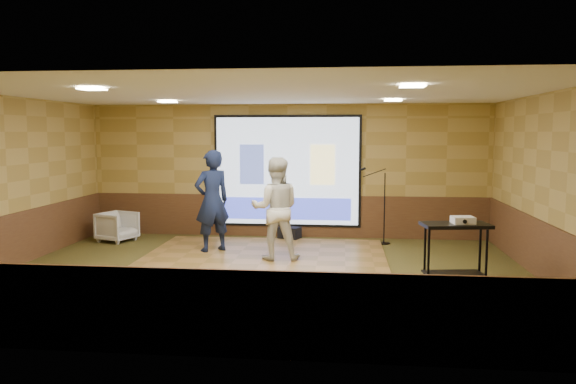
# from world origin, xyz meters

# --- Properties ---
(ground) EXTENTS (9.00, 9.00, 0.00)m
(ground) POSITION_xyz_m (0.00, 0.00, 0.00)
(ground) COLOR #303719
(ground) RESTS_ON ground
(room_shell) EXTENTS (9.04, 7.04, 3.02)m
(room_shell) POSITION_xyz_m (0.00, 0.00, 2.09)
(room_shell) COLOR #AC8F47
(room_shell) RESTS_ON ground
(wainscot_back) EXTENTS (9.00, 0.04, 0.95)m
(wainscot_back) POSITION_xyz_m (0.00, 3.48, 0.47)
(wainscot_back) COLOR #4B2B19
(wainscot_back) RESTS_ON ground
(wainscot_front) EXTENTS (9.00, 0.04, 0.95)m
(wainscot_front) POSITION_xyz_m (0.00, -3.48, 0.47)
(wainscot_front) COLOR #4B2B19
(wainscot_front) RESTS_ON ground
(wainscot_left) EXTENTS (0.04, 7.00, 0.95)m
(wainscot_left) POSITION_xyz_m (-4.48, 0.00, 0.47)
(wainscot_left) COLOR #4B2B19
(wainscot_left) RESTS_ON ground
(wainscot_right) EXTENTS (0.04, 7.00, 0.95)m
(wainscot_right) POSITION_xyz_m (4.48, 0.00, 0.47)
(wainscot_right) COLOR #4B2B19
(wainscot_right) RESTS_ON ground
(projector_screen) EXTENTS (3.32, 0.06, 2.52)m
(projector_screen) POSITION_xyz_m (0.00, 3.44, 1.47)
(projector_screen) COLOR black
(projector_screen) RESTS_ON room_shell
(downlight_nw) EXTENTS (0.32, 0.32, 0.02)m
(downlight_nw) POSITION_xyz_m (-2.20, 1.80, 2.97)
(downlight_nw) COLOR #FFEEBF
(downlight_nw) RESTS_ON room_shell
(downlight_ne) EXTENTS (0.32, 0.32, 0.02)m
(downlight_ne) POSITION_xyz_m (2.20, 1.80, 2.97)
(downlight_ne) COLOR #FFEEBF
(downlight_ne) RESTS_ON room_shell
(downlight_sw) EXTENTS (0.32, 0.32, 0.02)m
(downlight_sw) POSITION_xyz_m (-2.20, -1.50, 2.97)
(downlight_sw) COLOR #FFEEBF
(downlight_sw) RESTS_ON room_shell
(downlight_se) EXTENTS (0.32, 0.32, 0.02)m
(downlight_se) POSITION_xyz_m (2.20, -1.50, 2.97)
(downlight_se) COLOR #FFEEBF
(downlight_se) RESTS_ON room_shell
(dance_floor) EXTENTS (4.60, 3.52, 0.03)m
(dance_floor) POSITION_xyz_m (-0.19, 1.35, 0.02)
(dance_floor) COLOR olive
(dance_floor) RESTS_ON ground
(player_left) EXTENTS (0.87, 0.83, 2.00)m
(player_left) POSITION_xyz_m (-1.28, 1.61, 1.03)
(player_left) COLOR #121B3A
(player_left) RESTS_ON dance_floor
(player_right) EXTENTS (0.99, 0.82, 1.89)m
(player_right) POSITION_xyz_m (0.05, 1.03, 0.98)
(player_right) COLOR beige
(player_right) RESTS_ON dance_floor
(av_table) EXTENTS (0.98, 0.51, 1.03)m
(av_table) POSITION_xyz_m (2.97, -0.66, 0.73)
(av_table) COLOR black
(av_table) RESTS_ON ground
(projector) EXTENTS (0.34, 0.30, 0.10)m
(projector) POSITION_xyz_m (3.07, -0.67, 1.08)
(projector) COLOR silver
(projector) RESTS_ON av_table
(mic_stand) EXTENTS (0.64, 0.26, 1.64)m
(mic_stand) POSITION_xyz_m (2.09, 2.87, 0.49)
(mic_stand) COLOR black
(mic_stand) RESTS_ON ground
(banquet_chair) EXTENTS (0.91, 0.90, 0.65)m
(banquet_chair) POSITION_xyz_m (-3.63, 2.51, 0.32)
(banquet_chair) COLOR gray
(banquet_chair) RESTS_ON ground
(duffel_bag) EXTENTS (0.54, 0.45, 0.28)m
(duffel_bag) POSITION_xyz_m (0.09, 3.09, 0.14)
(duffel_bag) COLOR black
(duffel_bag) RESTS_ON ground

